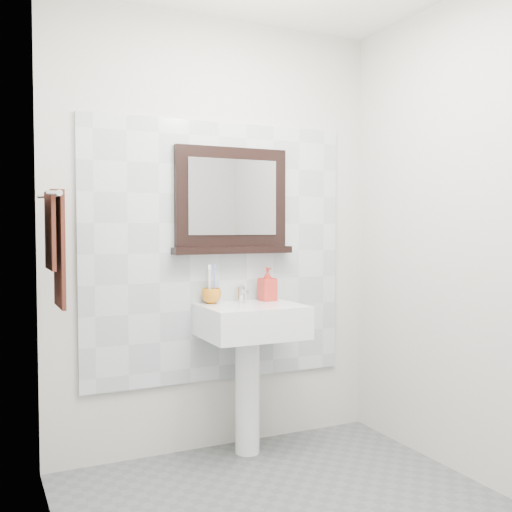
{
  "coord_description": "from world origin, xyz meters",
  "views": [
    {
      "loc": [
        -1.29,
        -2.15,
        1.29
      ],
      "look_at": [
        -0.01,
        0.55,
        1.15
      ],
      "focal_mm": 42.0,
      "sensor_mm": 36.0,
      "label": 1
    }
  ],
  "objects_px": {
    "framed_mirror": "(231,203)",
    "hand_towel": "(55,240)",
    "toothbrush_cup": "(211,296)",
    "soap_dispenser": "(267,284)",
    "pedestal_sink": "(251,337)"
  },
  "relations": [
    {
      "from": "hand_towel",
      "to": "framed_mirror",
      "type": "bearing_deg",
      "value": 14.68
    },
    {
      "from": "framed_mirror",
      "to": "hand_towel",
      "type": "distance_m",
      "value": 1.07
    },
    {
      "from": "pedestal_sink",
      "to": "toothbrush_cup",
      "type": "bearing_deg",
      "value": 141.4
    },
    {
      "from": "soap_dispenser",
      "to": "pedestal_sink",
      "type": "bearing_deg",
      "value": -146.54
    },
    {
      "from": "pedestal_sink",
      "to": "framed_mirror",
      "type": "xyz_separation_m",
      "value": [
        -0.04,
        0.19,
        0.76
      ]
    },
    {
      "from": "soap_dispenser",
      "to": "framed_mirror",
      "type": "xyz_separation_m",
      "value": [
        -0.2,
        0.06,
        0.48
      ]
    },
    {
      "from": "toothbrush_cup",
      "to": "soap_dispenser",
      "type": "height_order",
      "value": "soap_dispenser"
    },
    {
      "from": "pedestal_sink",
      "to": "framed_mirror",
      "type": "relative_size",
      "value": 1.33
    },
    {
      "from": "pedestal_sink",
      "to": "framed_mirror",
      "type": "distance_m",
      "value": 0.78
    },
    {
      "from": "toothbrush_cup",
      "to": "framed_mirror",
      "type": "height_order",
      "value": "framed_mirror"
    },
    {
      "from": "soap_dispenser",
      "to": "hand_towel",
      "type": "bearing_deg",
      "value": -173.77
    },
    {
      "from": "toothbrush_cup",
      "to": "framed_mirror",
      "type": "bearing_deg",
      "value": 16.7
    },
    {
      "from": "toothbrush_cup",
      "to": "hand_towel",
      "type": "relative_size",
      "value": 0.2
    },
    {
      "from": "pedestal_sink",
      "to": "soap_dispenser",
      "type": "xyz_separation_m",
      "value": [
        0.17,
        0.12,
        0.28
      ]
    },
    {
      "from": "pedestal_sink",
      "to": "hand_towel",
      "type": "height_order",
      "value": "hand_towel"
    }
  ]
}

